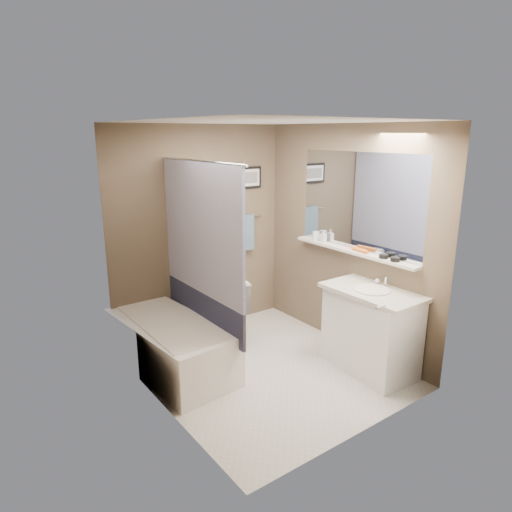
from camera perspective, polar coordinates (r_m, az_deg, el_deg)
ground at (r=4.74m, az=1.10°, el=-13.94°), size 2.50×2.50×0.00m
ceiling at (r=4.14m, az=1.28°, el=16.20°), size 2.20×2.50×0.04m
wall_back at (r=5.29m, az=-6.94°, el=3.01°), size 2.20×0.04×2.40m
wall_front at (r=3.43m, az=13.78°, el=-4.08°), size 2.20×0.04×2.40m
wall_left at (r=3.75m, az=-12.04°, el=-2.31°), size 0.04×2.50×2.40m
wall_right at (r=5.00m, az=11.08°, el=2.11°), size 0.04×2.50×2.40m
tile_surround at (r=4.25m, az=-14.85°, el=-3.24°), size 0.02×1.55×2.00m
curtain_rod at (r=4.34m, az=-7.15°, el=11.69°), size 0.02×1.55×0.02m
curtain_upper at (r=4.43m, az=-6.87°, el=3.28°), size 0.03×1.45×1.28m
curtain_lower at (r=4.67m, az=-6.56°, el=-6.62°), size 0.03×1.45×0.36m
mirror at (r=4.83m, az=12.73°, el=6.65°), size 0.02×1.60×1.00m
shelf at (r=4.89m, az=11.95°, el=0.57°), size 0.12×1.60×0.03m
towel_bar at (r=5.54m, az=-1.93°, el=4.72°), size 0.60×0.02×0.02m
towel at (r=5.56m, az=-1.80°, el=2.87°), size 0.34×0.05×0.44m
art_frame at (r=5.49m, az=-2.08°, el=9.68°), size 0.62×0.02×0.26m
art_mat at (r=5.47m, az=-1.99°, el=9.67°), size 0.56×0.00×0.20m
art_image at (r=5.47m, az=-1.97°, el=9.67°), size 0.50×0.00×0.13m
door at (r=3.91m, az=18.97°, el=-5.20°), size 0.80×0.02×2.00m
door_handle at (r=3.69m, az=15.33°, el=-6.14°), size 0.10×0.02×0.02m
bathtub at (r=4.72m, az=-10.63°, el=-10.95°), size 0.82×1.55×0.50m
tub_rim at (r=4.61m, az=-10.78°, el=-8.16°), size 0.56×1.36×0.02m
toilet at (r=5.22m, az=-4.40°, el=-6.40°), size 0.58×0.84×0.78m
vanity at (r=4.71m, az=14.11°, el=-9.19°), size 0.57×0.94×0.80m
countertop at (r=4.55m, az=14.36°, el=-4.39°), size 0.54×0.96×0.04m
sink_basin at (r=4.53m, az=14.31°, el=-4.09°), size 0.34×0.34×0.01m
faucet_spout at (r=4.67m, az=15.92°, el=-3.09°), size 0.02×0.02×0.10m
faucet_knob at (r=4.73m, az=14.95°, el=-3.02°), size 0.05×0.05×0.05m
candle_bowl_near at (r=4.55m, az=16.99°, el=-0.40°), size 0.09×0.09×0.04m
candle_bowl_far at (r=4.63m, az=15.65°, el=-0.03°), size 0.09×0.09×0.04m
hair_brush_front at (r=4.82m, az=12.84°, el=0.76°), size 0.06×0.22×0.04m
pink_comb at (r=4.97m, az=10.84°, el=1.10°), size 0.04×0.16×0.01m
glass_jar at (r=5.25m, az=7.51°, el=2.50°), size 0.08×0.08×0.10m
soap_bottle at (r=5.16m, az=8.39°, el=2.46°), size 0.06×0.06×0.14m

